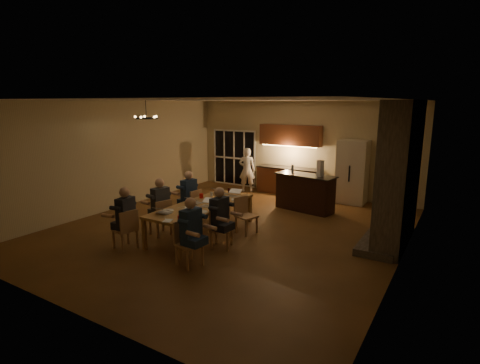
% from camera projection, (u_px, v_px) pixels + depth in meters
% --- Properties ---
extents(floor, '(9.00, 9.00, 0.00)m').
position_uv_depth(floor, '(231.00, 229.00, 9.50)').
color(floor, brown).
rests_on(floor, ground).
extents(back_wall, '(8.00, 0.04, 3.20)m').
position_uv_depth(back_wall, '(301.00, 148.00, 12.93)').
color(back_wall, '#C2B389').
rests_on(back_wall, ground).
extents(left_wall, '(0.04, 9.00, 3.20)m').
position_uv_depth(left_wall, '(118.00, 155.00, 11.21)').
color(left_wall, '#C2B389').
rests_on(left_wall, ground).
extents(right_wall, '(0.04, 9.00, 3.20)m').
position_uv_depth(right_wall, '(407.00, 186.00, 7.11)').
color(right_wall, '#C2B389').
rests_on(right_wall, ground).
extents(ceiling, '(8.00, 9.00, 0.04)m').
position_uv_depth(ceiling, '(230.00, 99.00, 8.82)').
color(ceiling, white).
rests_on(ceiling, back_wall).
extents(french_doors, '(1.86, 0.08, 2.10)m').
position_uv_depth(french_doors, '(234.00, 158.00, 14.38)').
color(french_doors, black).
rests_on(french_doors, ground).
extents(fireplace, '(0.58, 2.50, 3.20)m').
position_uv_depth(fireplace, '(400.00, 174.00, 8.28)').
color(fireplace, '#65594F').
rests_on(fireplace, ground).
extents(kitchenette, '(2.24, 0.68, 2.40)m').
position_uv_depth(kitchenette, '(289.00, 160.00, 12.90)').
color(kitchenette, maroon).
rests_on(kitchenette, ground).
extents(refrigerator, '(0.90, 0.68, 2.00)m').
position_uv_depth(refrigerator, '(352.00, 172.00, 11.78)').
color(refrigerator, beige).
rests_on(refrigerator, ground).
extents(dining_table, '(1.10, 3.01, 0.75)m').
position_uv_depth(dining_table, '(203.00, 219.00, 9.06)').
color(dining_table, '#B17C47').
rests_on(dining_table, ground).
extents(bar_island, '(1.86, 0.96, 1.08)m').
position_uv_depth(bar_island, '(305.00, 193.00, 11.04)').
color(bar_island, black).
rests_on(bar_island, ground).
extents(chair_left_near, '(0.51, 0.51, 0.89)m').
position_uv_depth(chair_left_near, '(125.00, 229.00, 8.16)').
color(chair_left_near, tan).
rests_on(chair_left_near, ground).
extents(chair_left_mid, '(0.55, 0.55, 0.89)m').
position_uv_depth(chair_left_mid, '(160.00, 217.00, 9.00)').
color(chair_left_mid, tan).
rests_on(chair_left_mid, ground).
extents(chair_left_far, '(0.46, 0.46, 0.89)m').
position_uv_depth(chair_left_far, '(191.00, 206.00, 10.00)').
color(chair_left_far, tan).
rests_on(chair_left_far, ground).
extents(chair_right_near, '(0.54, 0.54, 0.89)m').
position_uv_depth(chair_right_near, '(189.00, 244.00, 7.29)').
color(chair_right_near, tan).
rests_on(chair_right_near, ground).
extents(chair_right_mid, '(0.56, 0.56, 0.89)m').
position_uv_depth(chair_right_mid, '(222.00, 228.00, 8.19)').
color(chair_right_mid, tan).
rests_on(chair_right_mid, ground).
extents(chair_right_far, '(0.55, 0.55, 0.89)m').
position_uv_depth(chair_right_far, '(246.00, 216.00, 9.11)').
color(chair_right_far, tan).
rests_on(chair_right_far, ground).
extents(person_left_near, '(0.68, 0.68, 1.38)m').
position_uv_depth(person_left_near, '(126.00, 218.00, 8.10)').
color(person_left_near, black).
rests_on(person_left_near, ground).
extents(person_right_near, '(0.65, 0.65, 1.38)m').
position_uv_depth(person_right_near, '(191.00, 232.00, 7.24)').
color(person_right_near, navy).
rests_on(person_right_near, ground).
extents(person_left_mid, '(0.69, 0.69, 1.38)m').
position_uv_depth(person_left_mid, '(161.00, 206.00, 9.03)').
color(person_left_mid, '#3C4047').
rests_on(person_left_mid, ground).
extents(person_right_mid, '(0.65, 0.65, 1.38)m').
position_uv_depth(person_right_mid, '(220.00, 218.00, 8.10)').
color(person_right_mid, black).
rests_on(person_right_mid, ground).
extents(person_left_far, '(0.65, 0.65, 1.38)m').
position_uv_depth(person_left_far, '(189.00, 197.00, 9.97)').
color(person_left_far, navy).
rests_on(person_left_far, ground).
extents(standing_person, '(0.67, 0.56, 1.59)m').
position_uv_depth(standing_person, '(247.00, 170.00, 13.29)').
color(standing_person, white).
rests_on(standing_person, ground).
extents(chandelier, '(0.58, 0.58, 0.03)m').
position_uv_depth(chandelier, '(146.00, 118.00, 9.51)').
color(chandelier, black).
rests_on(chandelier, ceiling).
extents(laptop_a, '(0.33, 0.29, 0.23)m').
position_uv_depth(laptop_a, '(164.00, 208.00, 8.25)').
color(laptop_a, silver).
rests_on(laptop_a, dining_table).
extents(laptop_b, '(0.35, 0.32, 0.23)m').
position_uv_depth(laptop_b, '(188.00, 210.00, 8.13)').
color(laptop_b, silver).
rests_on(laptop_b, dining_table).
extents(laptop_c, '(0.36, 0.32, 0.23)m').
position_uv_depth(laptop_c, '(195.00, 199.00, 9.07)').
color(laptop_c, silver).
rests_on(laptop_c, dining_table).
extents(laptop_d, '(0.38, 0.35, 0.23)m').
position_uv_depth(laptop_d, '(208.00, 202.00, 8.77)').
color(laptop_d, silver).
rests_on(laptop_d, dining_table).
extents(laptop_e, '(0.39, 0.37, 0.23)m').
position_uv_depth(laptop_e, '(221.00, 190.00, 10.00)').
color(laptop_e, silver).
rests_on(laptop_e, dining_table).
extents(laptop_f, '(0.36, 0.33, 0.23)m').
position_uv_depth(laptop_f, '(234.00, 192.00, 9.71)').
color(laptop_f, silver).
rests_on(laptop_f, dining_table).
extents(mug_front, '(0.08, 0.08, 0.10)m').
position_uv_depth(mug_front, '(191.00, 206.00, 8.66)').
color(mug_front, white).
rests_on(mug_front, dining_table).
extents(mug_mid, '(0.07, 0.07, 0.10)m').
position_uv_depth(mug_mid, '(220.00, 197.00, 9.44)').
color(mug_mid, white).
rests_on(mug_mid, dining_table).
extents(mug_back, '(0.07, 0.07, 0.10)m').
position_uv_depth(mug_back, '(211.00, 194.00, 9.79)').
color(mug_back, white).
rests_on(mug_back, dining_table).
extents(redcup_near, '(0.09, 0.09, 0.12)m').
position_uv_depth(redcup_near, '(180.00, 218.00, 7.70)').
color(redcup_near, '#B50C0C').
rests_on(redcup_near, dining_table).
extents(redcup_mid, '(0.10, 0.10, 0.12)m').
position_uv_depth(redcup_mid, '(201.00, 196.00, 9.56)').
color(redcup_mid, '#B50C0C').
rests_on(redcup_mid, dining_table).
extents(can_silver, '(0.07, 0.07, 0.12)m').
position_uv_depth(can_silver, '(187.00, 209.00, 8.38)').
color(can_silver, '#B2B2B7').
rests_on(can_silver, dining_table).
extents(can_cola, '(0.06, 0.06, 0.12)m').
position_uv_depth(can_cola, '(229.00, 190.00, 10.13)').
color(can_cola, '#3F0F0C').
rests_on(can_cola, dining_table).
extents(plate_near, '(0.27, 0.27, 0.02)m').
position_uv_depth(plate_near, '(201.00, 212.00, 8.33)').
color(plate_near, white).
rests_on(plate_near, dining_table).
extents(plate_left, '(0.27, 0.27, 0.02)m').
position_uv_depth(plate_left, '(168.00, 211.00, 8.43)').
color(plate_left, white).
rests_on(plate_left, dining_table).
extents(plate_far, '(0.28, 0.28, 0.02)m').
position_uv_depth(plate_far, '(236.00, 199.00, 9.40)').
color(plate_far, white).
rests_on(plate_far, dining_table).
extents(notepad, '(0.23, 0.27, 0.01)m').
position_uv_depth(notepad, '(168.00, 221.00, 7.72)').
color(notepad, white).
rests_on(notepad, dining_table).
extents(bar_bottle, '(0.07, 0.07, 0.24)m').
position_uv_depth(bar_bottle, '(292.00, 169.00, 11.24)').
color(bar_bottle, '#99999E').
rests_on(bar_bottle, bar_island).
extents(bar_blender, '(0.20, 0.20, 0.46)m').
position_uv_depth(bar_blender, '(320.00, 169.00, 10.59)').
color(bar_blender, silver).
rests_on(bar_blender, bar_island).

